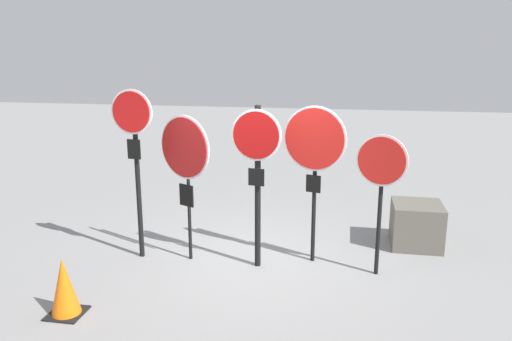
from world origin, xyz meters
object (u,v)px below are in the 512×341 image
object	(u,v)px
stop_sign_2	(257,160)
stop_sign_1	(185,155)
stop_sign_0	(134,141)
stop_sign_4	(381,172)
stop_sign_3	(314,149)
storage_crate	(416,225)
traffic_cone_0	(64,287)

from	to	relation	value
stop_sign_2	stop_sign_1	bearing A→B (deg)	-175.56
stop_sign_0	stop_sign_4	distance (m)	3.60
stop_sign_0	stop_sign_3	xyz separation A→B (m)	(2.64, 0.30, -0.08)
stop_sign_3	storage_crate	xyz separation A→B (m)	(1.65, 0.96, -1.40)
stop_sign_3	storage_crate	distance (m)	2.37
stop_sign_4	traffic_cone_0	world-z (taller)	stop_sign_4
stop_sign_3	stop_sign_1	bearing A→B (deg)	-156.93
stop_sign_2	storage_crate	xyz separation A→B (m)	(2.44, 1.28, -1.28)
stop_sign_2	stop_sign_4	world-z (taller)	stop_sign_2
stop_sign_1	stop_sign_3	bearing A→B (deg)	34.02
stop_sign_1	traffic_cone_0	xyz separation A→B (m)	(-0.98, -1.83, -1.29)
stop_sign_1	storage_crate	size ratio (longest dim) A/B	2.78
storage_crate	stop_sign_2	bearing A→B (deg)	-152.35
storage_crate	stop_sign_4	bearing A→B (deg)	-119.44
stop_sign_0	traffic_cone_0	size ratio (longest dim) A/B	3.54
stop_sign_2	stop_sign_3	world-z (taller)	stop_sign_2
stop_sign_2	stop_sign_4	xyz separation A→B (m)	(1.73, 0.02, -0.12)
stop_sign_2	stop_sign_3	size ratio (longest dim) A/B	1.01
stop_sign_1	stop_sign_2	world-z (taller)	stop_sign_2
stop_sign_1	stop_sign_4	bearing A→B (deg)	25.33
stop_sign_2	traffic_cone_0	size ratio (longest dim) A/B	3.27
stop_sign_0	stop_sign_4	size ratio (longest dim) A/B	1.27
stop_sign_3	storage_crate	size ratio (longest dim) A/B	2.96
stop_sign_1	stop_sign_3	size ratio (longest dim) A/B	0.94
stop_sign_0	stop_sign_3	size ratio (longest dim) A/B	1.09
stop_sign_3	stop_sign_4	size ratio (longest dim) A/B	1.16
stop_sign_3	traffic_cone_0	bearing A→B (deg)	-128.73
stop_sign_1	stop_sign_4	xyz separation A→B (m)	(2.82, -0.03, -0.13)
stop_sign_0	stop_sign_2	world-z (taller)	stop_sign_0
stop_sign_0	stop_sign_1	xyz separation A→B (m)	(0.77, 0.03, -0.19)
stop_sign_1	stop_sign_3	distance (m)	1.90
stop_sign_2	stop_sign_4	size ratio (longest dim) A/B	1.17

